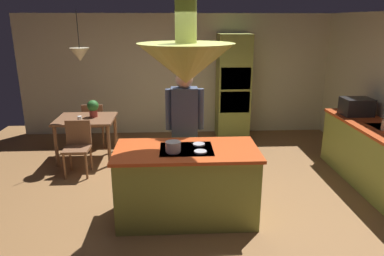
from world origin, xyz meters
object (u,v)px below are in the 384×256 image
kitchen_island (187,183)px  microwave_on_counter (357,107)px  cup_on_table (80,119)px  cooking_pot_on_cooktop (173,147)px  chair_by_back_wall (94,122)px  oven_tower (233,87)px  dining_table (86,124)px  person_at_island (185,124)px  potted_plant_on_table (93,108)px  chair_facing_island (78,144)px

kitchen_island → microwave_on_counter: size_ratio=3.80×
cup_on_table → cooking_pot_on_cooktop: bearing=-51.8°
chair_by_back_wall → cup_on_table: chair_by_back_wall is taller
kitchen_island → cooking_pot_on_cooktop: (-0.16, -0.13, 0.54)m
kitchen_island → oven_tower: (1.10, 3.24, 0.61)m
kitchen_island → oven_tower: size_ratio=0.81×
dining_table → cup_on_table: bearing=-102.7°
person_at_island → potted_plant_on_table: bearing=137.1°
kitchen_island → microwave_on_counter: (2.84, 1.46, 0.60)m
person_at_island → potted_plant_on_table: (-1.58, 1.47, -0.09)m
oven_tower → cup_on_table: oven_tower is taller
chair_facing_island → potted_plant_on_table: size_ratio=2.90×
oven_tower → chair_facing_island: (-2.80, -1.79, -0.57)m
person_at_island → chair_by_back_wall: bearing=129.9°
dining_table → chair_by_back_wall: size_ratio=1.16×
dining_table → microwave_on_counter: microwave_on_counter is taller
potted_plant_on_table → cooking_pot_on_cooktop: 2.71m
cup_on_table → microwave_on_counter: microwave_on_counter is taller
cup_on_table → chair_facing_island: bearing=-83.7°
kitchen_island → cooking_pot_on_cooktop: cooking_pot_on_cooktop is taller
oven_tower → microwave_on_counter: oven_tower is taller
microwave_on_counter → cooking_pot_on_cooktop: 3.40m
kitchen_island → dining_table: size_ratio=1.74×
person_at_island → microwave_on_counter: (2.84, 0.75, 0.04)m
microwave_on_counter → chair_facing_island: bearing=-179.9°
person_at_island → chair_facing_island: 1.93m
kitchen_island → person_at_island: bearing=89.6°
person_at_island → potted_plant_on_table: person_at_island is taller
kitchen_island → potted_plant_on_table: potted_plant_on_table is taller
oven_tower → person_at_island: bearing=-113.4°
chair_by_back_wall → cooking_pot_on_cooktop: (1.54, -2.88, 0.50)m
person_at_island → cooking_pot_on_cooktop: bearing=-101.1°
kitchen_island → person_at_island: (0.00, 0.71, 0.56)m
kitchen_island → dining_table: bearing=129.0°
cup_on_table → cooking_pot_on_cooktop: size_ratio=0.50×
chair_by_back_wall → cooking_pot_on_cooktop: 3.30m
dining_table → cooking_pot_on_cooktop: 2.73m
microwave_on_counter → potted_plant_on_table: bearing=170.8°
dining_table → chair_facing_island: 0.66m
dining_table → chair_facing_island: chair_facing_island is taller
cooking_pot_on_cooktop → oven_tower: bearing=69.5°
kitchen_island → chair_by_back_wall: kitchen_island is taller
oven_tower → chair_by_back_wall: (-2.80, -0.50, -0.57)m
chair_by_back_wall → potted_plant_on_table: 0.72m
oven_tower → microwave_on_counter: 2.49m
chair_by_back_wall → microwave_on_counter: size_ratio=1.89×
cup_on_table → oven_tower: bearing=25.4°
potted_plant_on_table → cooking_pot_on_cooktop: bearing=-58.5°
kitchen_island → cup_on_table: 2.60m
dining_table → microwave_on_counter: (4.54, -0.64, 0.41)m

